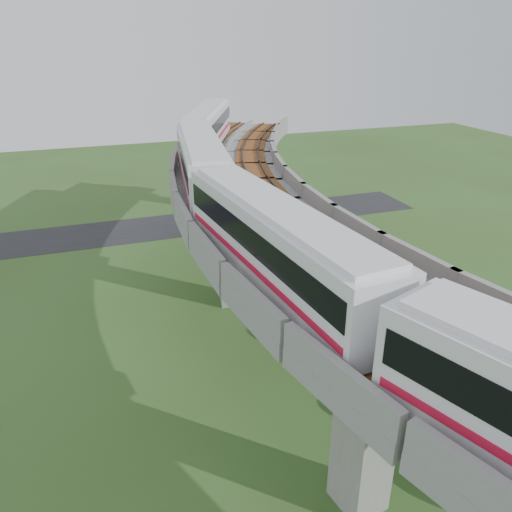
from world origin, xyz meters
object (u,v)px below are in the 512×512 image
object	(u,v)px
metro_train	(269,193)
car_white	(438,369)
car_red	(485,366)
car_dark	(430,303)

from	to	relation	value
metro_train	car_white	size ratio (longest dim) A/B	15.86
car_red	metro_train	bearing A→B (deg)	-135.99
car_white	car_dark	size ratio (longest dim) A/B	0.85
car_white	car_red	world-z (taller)	car_white
car_white	car_dark	bearing A→B (deg)	42.31
car_white	car_dark	distance (m)	9.03
car_red	car_white	bearing A→B (deg)	-127.34
car_white	car_dark	xyz separation A→B (m)	(5.04, 7.48, 0.00)
metro_train	car_red	size ratio (longest dim) A/B	15.59
metro_train	car_red	world-z (taller)	metro_train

